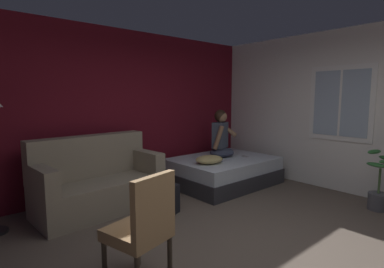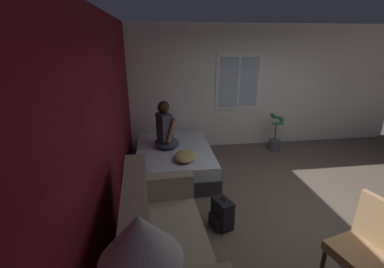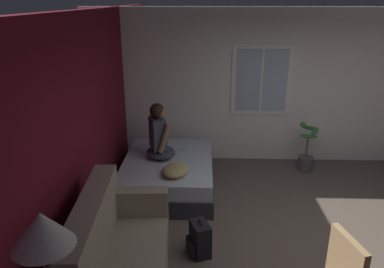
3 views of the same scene
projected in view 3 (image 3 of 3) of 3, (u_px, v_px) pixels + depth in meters
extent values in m
plane|color=brown|center=(320.00, 253.00, 4.41)|extent=(40.00, 40.00, 0.00)
cube|color=maroon|center=(65.00, 143.00, 4.04)|extent=(10.47, 0.16, 2.70)
cube|color=silver|center=(283.00, 87.00, 6.60)|extent=(0.16, 7.02, 2.70)
cube|color=white|center=(262.00, 80.00, 6.48)|extent=(0.02, 1.04, 1.24)
cube|color=#9EB2C6|center=(262.00, 81.00, 6.46)|extent=(0.01, 0.88, 1.08)
cube|color=white|center=(262.00, 81.00, 6.46)|extent=(0.01, 0.04, 1.08)
cube|color=#2D2D33|center=(169.00, 180.00, 5.90)|extent=(1.85, 1.40, 0.26)
cube|color=silver|center=(168.00, 166.00, 5.81)|extent=(1.80, 1.36, 0.22)
cube|color=gray|center=(91.00, 231.00, 3.56)|extent=(1.71, 0.35, 0.60)
cube|color=gray|center=(133.00, 202.00, 4.33)|extent=(0.23, 0.81, 0.32)
cube|color=#9E7A51|center=(346.00, 263.00, 3.13)|extent=(0.46, 0.17, 0.48)
ellipsoid|color=#383D51|center=(161.00, 152.00, 5.84)|extent=(0.65, 0.60, 0.16)
cube|color=#3F4756|center=(158.00, 133.00, 5.72)|extent=(0.38, 0.31, 0.48)
cylinder|color=#936B4C|center=(164.00, 139.00, 5.56)|extent=(0.15, 0.23, 0.44)
cylinder|color=#936B4C|center=(160.00, 123.00, 5.86)|extent=(0.21, 0.38, 0.29)
sphere|color=#936B4C|center=(158.00, 112.00, 5.61)|extent=(0.21, 0.21, 0.21)
ellipsoid|color=black|center=(157.00, 111.00, 5.60)|extent=(0.29, 0.29, 0.23)
cube|color=black|center=(200.00, 239.00, 4.33)|extent=(0.34, 0.27, 0.40)
cube|color=black|center=(191.00, 247.00, 4.33)|extent=(0.24, 0.13, 0.18)
torus|color=black|center=(200.00, 223.00, 4.26)|extent=(0.09, 0.05, 0.09)
ellipsoid|color=tan|center=(176.00, 170.00, 5.27)|extent=(0.55, 0.47, 0.14)
cube|color=#B7B7BC|center=(182.00, 149.00, 6.15)|extent=(0.08, 0.15, 0.01)
cone|color=silver|center=(42.00, 229.00, 2.11)|extent=(0.36, 0.36, 0.22)
cylinder|color=#4C4C51|center=(305.00, 163.00, 6.51)|extent=(0.26, 0.26, 0.24)
cylinder|color=#426033|center=(307.00, 147.00, 6.41)|extent=(0.03, 0.03, 0.36)
ellipsoid|color=#2D6B33|center=(309.00, 136.00, 6.23)|extent=(0.15, 0.29, 0.06)
ellipsoid|color=#2D6B33|center=(311.00, 128.00, 6.38)|extent=(0.22, 0.29, 0.06)
ellipsoid|color=#2D6B33|center=(303.00, 125.00, 6.29)|extent=(0.29, 0.15, 0.06)
ellipsoid|color=#2D6B33|center=(315.00, 132.00, 6.26)|extent=(0.30, 0.21, 0.06)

